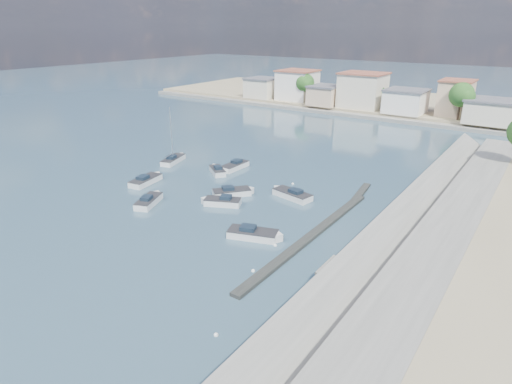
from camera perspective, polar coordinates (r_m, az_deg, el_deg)
ground at (r=73.00m, az=13.70°, el=4.51°), size 400.00×400.00×0.00m
seawall_walkway at (r=43.63m, az=22.94°, el=-6.99°), size 5.00×90.00×1.80m
breakwater at (r=46.82m, az=8.88°, el=-4.49°), size 2.00×31.02×0.35m
far_shore_land at (r=121.74m, az=23.16°, el=10.35°), size 160.00×40.00×1.40m
far_shore_quay at (r=101.67m, az=20.41°, el=8.68°), size 160.00×2.50×0.80m
far_town at (r=104.57m, az=27.33°, el=10.52°), size 113.01×12.80×8.35m
shore_trees at (r=96.14m, az=25.21°, el=10.89°), size 74.56×38.32×7.92m
motorboat_a at (r=53.77m, az=-14.01°, el=-1.15°), size 3.45×5.07×1.48m
motorboat_b at (r=54.87m, az=-2.99°, el=-0.06°), size 4.53×4.92×1.48m
motorboat_c at (r=54.34m, az=4.65°, el=-0.32°), size 5.91×2.98×1.48m
motorboat_d at (r=52.02m, az=-4.73°, el=-1.34°), size 4.81×3.47×1.48m
motorboat_e at (r=61.03m, az=-14.34°, el=1.53°), size 2.85×5.73×1.48m
motorboat_f at (r=63.36m, az=-5.22°, el=2.85°), size 4.19×3.68×1.48m
motorboat_g at (r=64.92m, az=-3.01°, el=3.37°), size 1.95×5.64×1.48m
motorboat_h at (r=43.95m, az=-0.07°, el=-5.71°), size 5.73×3.61×1.48m
sailboat at (r=69.57m, az=-10.88°, el=4.28°), size 3.26×5.84×9.00m
mooring_buoys at (r=47.26m, az=9.46°, el=-4.44°), size 15.96×43.27×0.34m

